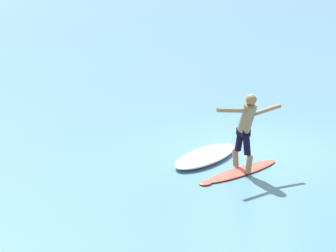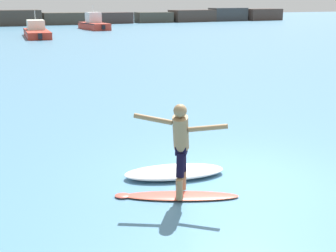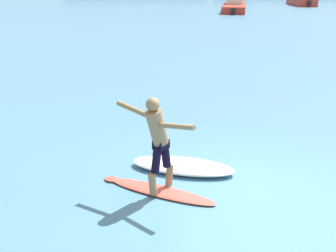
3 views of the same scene
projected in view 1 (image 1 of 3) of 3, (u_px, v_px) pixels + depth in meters
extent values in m
plane|color=teal|center=(250.00, 150.00, 13.86)|extent=(200.00, 200.00, 0.00)
ellipsoid|color=#D95345|center=(242.00, 171.00, 12.46)|extent=(2.13, 1.30, 0.07)
ellipsoid|color=#D95345|center=(205.00, 183.00, 11.81)|extent=(0.37, 0.35, 0.06)
ellipsoid|color=#DB5B2D|center=(242.00, 171.00, 12.46)|extent=(2.14, 1.32, 0.03)
cone|color=black|center=(268.00, 166.00, 13.01)|extent=(0.07, 0.07, 0.14)
cone|color=black|center=(260.00, 166.00, 13.01)|extent=(0.07, 0.07, 0.14)
cone|color=black|center=(268.00, 169.00, 12.83)|extent=(0.07, 0.07, 0.14)
cylinder|color=#8E704B|center=(249.00, 164.00, 12.19)|extent=(0.21, 0.22, 0.41)
cylinder|color=black|center=(247.00, 145.00, 12.16)|extent=(0.25, 0.27, 0.45)
cylinder|color=#8E704B|center=(236.00, 158.00, 12.59)|extent=(0.21, 0.22, 0.41)
cylinder|color=black|center=(239.00, 141.00, 12.38)|extent=(0.25, 0.27, 0.45)
cube|color=black|center=(243.00, 132.00, 12.19)|extent=(0.31, 0.33, 0.16)
cylinder|color=#8E704B|center=(247.00, 118.00, 12.00)|extent=(0.50, 0.55, 0.71)
sphere|color=#8E704B|center=(251.00, 100.00, 11.78)|extent=(0.24, 0.24, 0.24)
cylinder|color=#8E704B|center=(267.00, 110.00, 12.13)|extent=(0.63, 0.48, 0.21)
cylinder|color=#8E704B|center=(231.00, 110.00, 11.63)|extent=(0.63, 0.46, 0.20)
ellipsoid|color=white|center=(206.00, 156.00, 13.18)|extent=(2.23, 1.27, 0.19)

